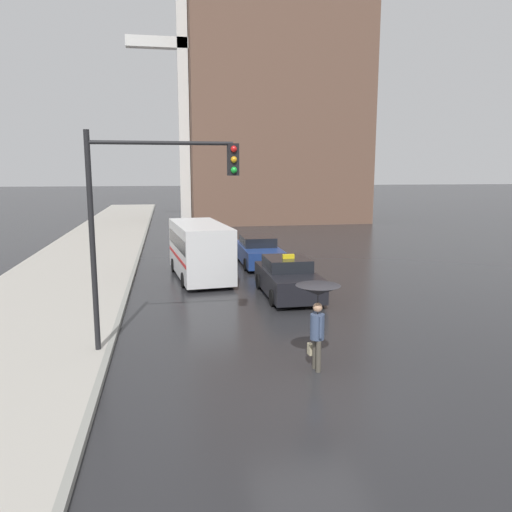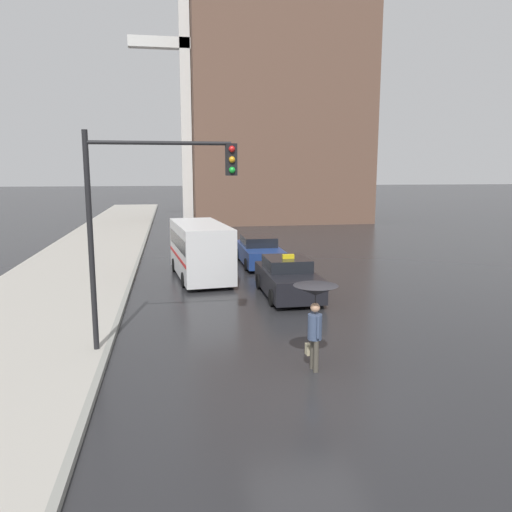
{
  "view_description": "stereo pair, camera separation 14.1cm",
  "coord_description": "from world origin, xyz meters",
  "px_view_note": "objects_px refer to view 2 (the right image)",
  "views": [
    {
      "loc": [
        -2.94,
        -9.65,
        4.69
      ],
      "look_at": [
        0.45,
        9.23,
        1.4
      ],
      "focal_mm": 35.0,
      "sensor_mm": 36.0,
      "label": 1
    },
    {
      "loc": [
        -2.8,
        -9.68,
        4.69
      ],
      "look_at": [
        0.45,
        9.23,
        1.4
      ],
      "focal_mm": 35.0,
      "sensor_mm": 36.0,
      "label": 2
    }
  ],
  "objects_px": {
    "taxi": "(288,278)",
    "sedan_red": "(259,251)",
    "traffic_light": "(150,201)",
    "ambulance_van": "(200,248)",
    "pedestrian_with_umbrella": "(315,303)",
    "monument_cross": "(185,84)"
  },
  "relations": [
    {
      "from": "taxi",
      "to": "sedan_red",
      "type": "distance_m",
      "value": 6.5
    },
    {
      "from": "taxi",
      "to": "traffic_light",
      "type": "height_order",
      "value": "traffic_light"
    },
    {
      "from": "taxi",
      "to": "ambulance_van",
      "type": "height_order",
      "value": "ambulance_van"
    },
    {
      "from": "pedestrian_with_umbrella",
      "to": "ambulance_van",
      "type": "bearing_deg",
      "value": 5.47
    },
    {
      "from": "pedestrian_with_umbrella",
      "to": "traffic_light",
      "type": "distance_m",
      "value": 4.82
    },
    {
      "from": "pedestrian_with_umbrella",
      "to": "monument_cross",
      "type": "height_order",
      "value": "monument_cross"
    },
    {
      "from": "sedan_red",
      "to": "pedestrian_with_umbrella",
      "type": "relative_size",
      "value": 2.31
    },
    {
      "from": "sedan_red",
      "to": "pedestrian_with_umbrella",
      "type": "distance_m",
      "value": 13.67
    },
    {
      "from": "taxi",
      "to": "traffic_light",
      "type": "distance_m",
      "value": 7.75
    },
    {
      "from": "sedan_red",
      "to": "ambulance_van",
      "type": "bearing_deg",
      "value": 41.04
    },
    {
      "from": "sedan_red",
      "to": "monument_cross",
      "type": "bearing_deg",
      "value": -82.46
    },
    {
      "from": "taxi",
      "to": "traffic_light",
      "type": "bearing_deg",
      "value": 46.96
    },
    {
      "from": "ambulance_van",
      "to": "taxi",
      "type": "bearing_deg",
      "value": 122.87
    },
    {
      "from": "monument_cross",
      "to": "taxi",
      "type": "bearing_deg",
      "value": -84.36
    },
    {
      "from": "sedan_red",
      "to": "pedestrian_with_umbrella",
      "type": "xyz_separation_m",
      "value": [
        -1.1,
        -13.59,
        0.99
      ]
    },
    {
      "from": "monument_cross",
      "to": "traffic_light",
      "type": "bearing_deg",
      "value": -93.66
    },
    {
      "from": "taxi",
      "to": "monument_cross",
      "type": "bearing_deg",
      "value": -84.36
    },
    {
      "from": "taxi",
      "to": "pedestrian_with_umbrella",
      "type": "bearing_deg",
      "value": 81.7
    },
    {
      "from": "sedan_red",
      "to": "traffic_light",
      "type": "relative_size",
      "value": 0.84
    },
    {
      "from": "sedan_red",
      "to": "traffic_light",
      "type": "height_order",
      "value": "traffic_light"
    },
    {
      "from": "sedan_red",
      "to": "monument_cross",
      "type": "relative_size",
      "value": 0.22
    },
    {
      "from": "ambulance_van",
      "to": "monument_cross",
      "type": "bearing_deg",
      "value": -96.82
    }
  ]
}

